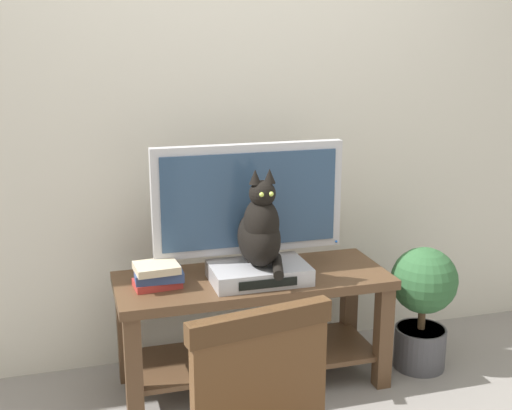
# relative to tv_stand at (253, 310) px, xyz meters

# --- Properties ---
(back_wall) EXTENTS (7.00, 0.12, 2.80)m
(back_wall) POSITION_rel_tv_stand_xyz_m (-0.01, 0.44, 1.03)
(back_wall) COLOR beige
(back_wall) RESTS_ON ground
(tv_stand) EXTENTS (1.25, 0.49, 0.54)m
(tv_stand) POSITION_rel_tv_stand_xyz_m (0.00, 0.00, 0.00)
(tv_stand) COLOR #513823
(tv_stand) RESTS_ON ground
(tv) EXTENTS (0.88, 0.20, 0.60)m
(tv) POSITION_rel_tv_stand_xyz_m (0.00, 0.06, 0.49)
(tv) COLOR #B7B7BC
(tv) RESTS_ON tv_stand
(media_box) EXTENTS (0.43, 0.28, 0.08)m
(media_box) POSITION_rel_tv_stand_xyz_m (0.01, -0.06, 0.20)
(media_box) COLOR #ADADB2
(media_box) RESTS_ON tv_stand
(cat) EXTENTS (0.20, 0.37, 0.44)m
(cat) POSITION_rel_tv_stand_xyz_m (0.01, -0.08, 0.41)
(cat) COLOR black
(cat) RESTS_ON media_box
(book_stack) EXTENTS (0.22, 0.17, 0.11)m
(book_stack) POSITION_rel_tv_stand_xyz_m (-0.44, -0.02, 0.22)
(book_stack) COLOR #B2332D
(book_stack) RESTS_ON tv_stand
(potted_plant) EXTENTS (0.32, 0.32, 0.62)m
(potted_plant) POSITION_rel_tv_stand_xyz_m (0.84, -0.08, -0.02)
(potted_plant) COLOR #47474C
(potted_plant) RESTS_ON ground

